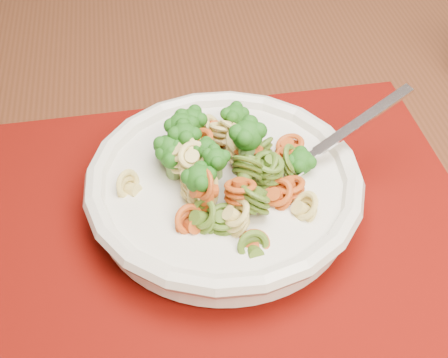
{
  "coord_description": "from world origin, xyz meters",
  "views": [
    {
      "loc": [
        -0.36,
        0.03,
        1.17
      ],
      "look_at": [
        -0.38,
        0.43,
        0.77
      ],
      "focal_mm": 50.0,
      "sensor_mm": 36.0,
      "label": 1
    }
  ],
  "objects": [
    {
      "name": "pasta_bowl",
      "position": [
        -0.38,
        0.43,
        0.76
      ],
      "size": [
        0.26,
        0.26,
        0.05
      ],
      "color": "beige",
      "rests_on": "placemat"
    },
    {
      "name": "dining_table",
      "position": [
        -0.44,
        0.44,
        0.63
      ],
      "size": [
        1.57,
        1.19,
        0.72
      ],
      "rotation": [
        0.0,
        0.0,
        0.21
      ],
      "color": "#4A2514",
      "rests_on": "ground"
    },
    {
      "name": "pasta_broccoli_heap",
      "position": [
        -0.38,
        0.43,
        0.77
      ],
      "size": [
        0.22,
        0.22,
        0.06
      ],
      "primitive_type": null,
      "color": "tan",
      "rests_on": "pasta_bowl"
    },
    {
      "name": "fork",
      "position": [
        -0.32,
        0.44,
        0.77
      ],
      "size": [
        0.17,
        0.12,
        0.08
      ],
      "primitive_type": null,
      "rotation": [
        0.0,
        -0.35,
        0.56
      ],
      "color": "silver",
      "rests_on": "pasta_bowl"
    },
    {
      "name": "placemat",
      "position": [
        -0.38,
        0.42,
        0.72
      ],
      "size": [
        0.54,
        0.46,
        0.0
      ],
      "primitive_type": "cube",
      "rotation": [
        0.0,
        0.0,
        0.23
      ],
      "color": "#5A0903",
      "rests_on": "dining_table"
    }
  ]
}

